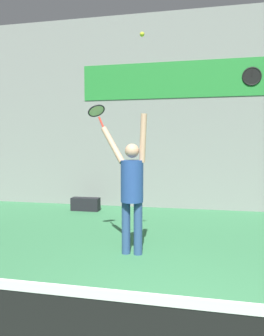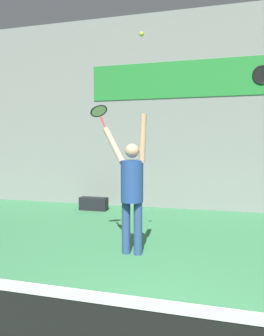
% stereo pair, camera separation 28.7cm
% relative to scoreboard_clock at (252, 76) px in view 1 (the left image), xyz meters
% --- Properties ---
extents(back_wall, '(18.00, 0.10, 5.00)m').
position_rel_scoreboard_clock_xyz_m(back_wall, '(-1.44, 0.08, -0.79)').
color(back_wall, gray).
rests_on(back_wall, ground_plane).
extents(sponsor_banner, '(5.64, 0.02, 0.91)m').
position_rel_scoreboard_clock_xyz_m(sponsor_banner, '(-1.44, 0.02, -0.00)').
color(sponsor_banner, '#288C38').
extents(scoreboard_clock, '(0.45, 0.04, 0.45)m').
position_rel_scoreboard_clock_xyz_m(scoreboard_clock, '(0.00, 0.00, 0.00)').
color(scoreboard_clock, black).
extents(tennis_player, '(0.83, 0.53, 2.10)m').
position_rel_scoreboard_clock_xyz_m(tennis_player, '(-2.15, -3.68, -2.25)').
color(tennis_player, '#2D4C7F').
rests_on(tennis_player, ground_plane).
extents(tennis_racket, '(0.38, 0.38, 0.40)m').
position_rel_scoreboard_clock_xyz_m(tennis_racket, '(-2.83, -3.24, -1.11)').
color(tennis_racket, red).
extents(tennis_ball, '(0.07, 0.07, 0.07)m').
position_rel_scoreboard_clock_xyz_m(tennis_ball, '(-1.98, -3.78, -0.09)').
color(tennis_ball, '#CCDB2D').
extents(equipment_bag, '(0.71, 0.25, 0.32)m').
position_rel_scoreboard_clock_xyz_m(equipment_bag, '(-3.98, -0.74, -3.13)').
color(equipment_bag, black).
rests_on(equipment_bag, ground_plane).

